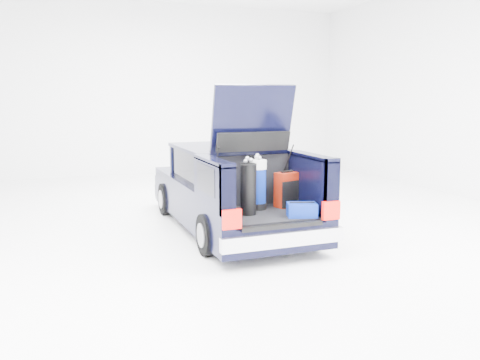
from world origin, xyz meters
name	(u,v)px	position (x,y,z in m)	size (l,w,h in m)	color
ground	(230,228)	(0.00, 0.00, 0.00)	(14.00, 14.00, 0.00)	white
car	(228,190)	(0.00, 0.11, 0.67)	(1.87, 4.65, 2.47)	black
red_suitcase	(287,190)	(0.50, -1.23, 0.87)	(0.39, 0.31, 0.57)	#620F03
black_golf_bag	(248,189)	(-0.26, -1.52, 0.98)	(0.31, 0.34, 0.84)	black
blue_golf_bag	(258,184)	(0.02, -1.22, 0.99)	(0.33, 0.33, 0.85)	black
blue_duffel	(302,210)	(0.42, -1.90, 0.70)	(0.47, 0.38, 0.22)	navy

